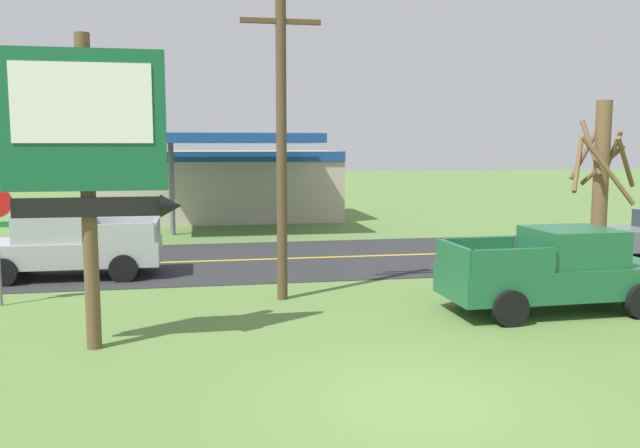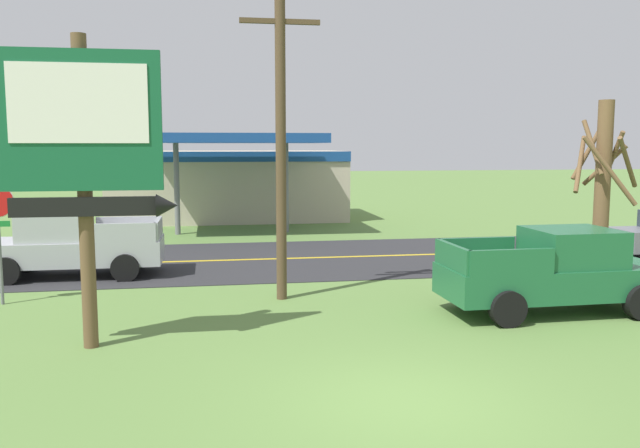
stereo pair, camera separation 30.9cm
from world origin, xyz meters
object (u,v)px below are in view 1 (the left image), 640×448
Objects in this scene: gas_station at (222,183)px; pickup_silver_on_road at (67,246)px; utility_pole at (281,124)px; pickup_green_parked_on_lawn at (556,271)px; bare_tree at (600,190)px; motel_sign at (88,146)px.

gas_station is 15.65m from pickup_silver_on_road.
utility_pole is 1.56× the size of pickup_green_parked_on_lawn.
pickup_silver_on_road is (-14.29, 4.44, -1.75)m from bare_tree.
gas_station is at bearing 70.96° from pickup_silver_on_road.
utility_pole reaches higher than motel_sign.
bare_tree is at bearing -3.96° from utility_pole.
motel_sign reaches higher than pickup_green_parked_on_lawn.
utility_pole is 7.84m from pickup_silver_on_road.
gas_station is (-9.19, 19.20, -0.77)m from bare_tree.
utility_pole reaches higher than pickup_silver_on_road.
pickup_silver_on_road is at bearing 162.74° from bare_tree.
motel_sign is 12.84m from bare_tree.
utility_pole is 8.60m from bare_tree.
utility_pole is at bearing 176.04° from bare_tree.
utility_pole is at bearing 158.73° from pickup_green_parked_on_lawn.
pickup_silver_on_road is at bearing -109.04° from gas_station.
motel_sign reaches higher than bare_tree.
utility_pole is 7.47m from pickup_green_parked_on_lawn.
motel_sign is 1.14× the size of pickup_silver_on_road.
pickup_green_parked_on_lawn is (6.17, -2.40, -3.46)m from utility_pole.
motel_sign is 1.17× the size of bare_tree.
gas_station is 2.31× the size of pickup_silver_on_road.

